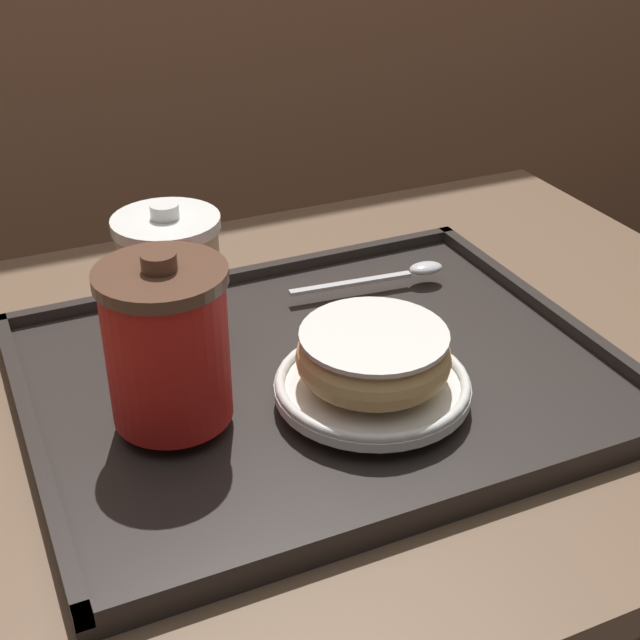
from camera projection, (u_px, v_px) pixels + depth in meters
name	position (u px, v px, depth m)	size (l,w,h in m)	color
cafe_table	(273.00, 506.00, 0.85)	(1.02, 0.67, 0.70)	brown
serving_tray	(320.00, 377.00, 0.77)	(0.49, 0.39, 0.02)	#282321
coffee_cup_front	(167.00, 344.00, 0.66)	(0.10, 0.10, 0.14)	red
coffee_cup_rear	(171.00, 277.00, 0.77)	(0.09, 0.09, 0.12)	#E0B784
plate_with_chocolate_donut	(372.00, 384.00, 0.72)	(0.16, 0.16, 0.01)	white
donut_chocolate_glazed	(373.00, 355.00, 0.70)	(0.12, 0.12, 0.04)	#DBB270
spoon	(402.00, 273.00, 0.89)	(0.16, 0.03, 0.01)	silver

